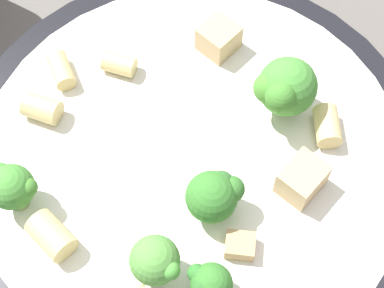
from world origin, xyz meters
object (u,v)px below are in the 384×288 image
at_px(rigatoni_0, 51,236).
at_px(rigatoni_5, 42,109).
at_px(broccoli_floret_4, 155,261).
at_px(broccoli_floret_1, 285,89).
at_px(rigatoni_1, 119,64).
at_px(chicken_chunk_0, 219,38).
at_px(pasta_bowl, 192,164).
at_px(chicken_chunk_2, 304,174).
at_px(broccoli_floret_3, 12,187).
at_px(rigatoni_4, 61,71).
at_px(chicken_chunk_1, 240,245).
at_px(rigatoni_3, 327,126).
at_px(broccoli_floret_0, 209,284).
at_px(broccoli_floret_2, 215,195).

relative_size(rigatoni_0, rigatoni_5, 1.17).
distance_m(broccoli_floret_4, rigatoni_5, 0.13).
bearing_deg(rigatoni_5, broccoli_floret_1, 21.20).
bearing_deg(rigatoni_1, rigatoni_5, -122.73).
distance_m(broccoli_floret_1, chicken_chunk_0, 0.07).
relative_size(pasta_bowl, chicken_chunk_2, 11.31).
bearing_deg(broccoli_floret_3, rigatoni_4, 99.58).
height_order(pasta_bowl, broccoli_floret_1, broccoli_floret_1).
bearing_deg(chicken_chunk_1, rigatoni_1, 141.25).
distance_m(broccoli_floret_3, rigatoni_0, 0.04).
bearing_deg(rigatoni_3, broccoli_floret_1, 171.66).
relative_size(rigatoni_4, rigatoni_5, 1.08).
xyz_separation_m(rigatoni_5, chicken_chunk_1, (0.15, -0.04, -0.00)).
bearing_deg(broccoli_floret_1, rigatoni_5, -158.80).
height_order(broccoli_floret_4, chicken_chunk_0, broccoli_floret_4).
bearing_deg(broccoli_floret_3, rigatoni_0, -27.37).
bearing_deg(rigatoni_1, rigatoni_4, -152.15).
xyz_separation_m(broccoli_floret_3, rigatoni_3, (0.16, 0.11, -0.01)).
xyz_separation_m(broccoli_floret_3, rigatoni_4, (-0.02, 0.09, -0.01)).
xyz_separation_m(broccoli_floret_0, rigatoni_4, (-0.14, 0.10, -0.01)).
relative_size(broccoli_floret_0, rigatoni_3, 1.13).
bearing_deg(rigatoni_5, chicken_chunk_1, -16.13).
relative_size(rigatoni_4, chicken_chunk_2, 0.94).
distance_m(rigatoni_4, rigatoni_5, 0.03).
height_order(broccoli_floret_2, broccoli_floret_3, same).
height_order(pasta_bowl, chicken_chunk_0, chicken_chunk_0).
relative_size(rigatoni_5, chicken_chunk_2, 0.87).
relative_size(rigatoni_3, rigatoni_4, 1.00).
bearing_deg(chicken_chunk_0, rigatoni_4, -146.76).
bearing_deg(rigatoni_1, chicken_chunk_1, -38.75).
xyz_separation_m(broccoli_floret_0, rigatoni_1, (-0.11, 0.12, -0.01)).
bearing_deg(rigatoni_1, rigatoni_0, -84.49).
relative_size(broccoli_floret_3, rigatoni_1, 1.63).
bearing_deg(chicken_chunk_1, broccoli_floret_3, -172.62).
height_order(rigatoni_1, chicken_chunk_2, chicken_chunk_2).
bearing_deg(pasta_bowl, broccoli_floret_3, -141.70).
bearing_deg(broccoli_floret_4, rigatoni_3, 61.57).
bearing_deg(rigatoni_1, broccoli_floret_3, -99.59).
height_order(broccoli_floret_4, rigatoni_4, broccoli_floret_4).
height_order(rigatoni_4, chicken_chunk_1, rigatoni_4).
distance_m(broccoli_floret_0, chicken_chunk_2, 0.09).
distance_m(rigatoni_0, rigatoni_5, 0.09).
xyz_separation_m(broccoli_floret_3, chicken_chunk_2, (0.15, 0.07, -0.01)).
height_order(broccoli_floret_3, chicken_chunk_2, broccoli_floret_3).
height_order(broccoli_floret_1, chicken_chunk_2, broccoli_floret_1).
relative_size(broccoli_floret_2, rigatoni_1, 1.65).
bearing_deg(rigatoni_0, pasta_bowl, 56.61).
xyz_separation_m(broccoli_floret_1, rigatoni_3, (0.03, -0.00, -0.02)).
height_order(broccoli_floret_1, broccoli_floret_4, broccoli_floret_1).
xyz_separation_m(pasta_bowl, rigatoni_4, (-0.10, 0.02, 0.02)).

